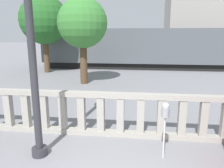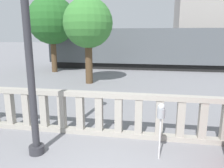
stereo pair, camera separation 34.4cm
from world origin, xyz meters
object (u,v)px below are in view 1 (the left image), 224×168
object	(u,v)px
lamppost	(30,24)
parking_meter	(165,114)
tree_right	(44,20)
tree_left	(83,24)
train_near	(162,48)

from	to	relation	value
lamppost	parking_meter	bearing A→B (deg)	5.13
parking_meter	tree_right	world-z (taller)	tree_right
lamppost	tree_right	size ratio (longest dim) A/B	0.91
tree_left	tree_right	bearing A→B (deg)	137.02
lamppost	tree_left	size ratio (longest dim) A/B	1.06
parking_meter	tree_left	world-z (taller)	tree_left
lamppost	tree_right	world-z (taller)	tree_right
tree_left	tree_right	world-z (taller)	tree_right
lamppost	tree_right	distance (m)	12.53
parking_meter	tree_right	size ratio (longest dim) A/B	0.24
train_near	tree_right	world-z (taller)	tree_right
parking_meter	train_near	xyz separation A→B (m)	(1.31, 14.43, 0.68)
lamppost	tree_left	distance (m)	8.04
parking_meter	tree_right	bearing A→B (deg)	124.30
tree_right	train_near	bearing A→B (deg)	19.19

